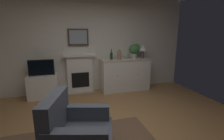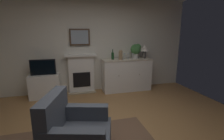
% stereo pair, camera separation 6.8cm
% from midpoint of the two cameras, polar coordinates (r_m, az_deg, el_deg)
% --- Properties ---
extents(wall_rear, '(5.70, 0.06, 2.66)m').
position_cam_midpoint_polar(wall_rear, '(4.79, -6.17, 8.52)').
color(wall_rear, silver).
rests_on(wall_rear, ground_plane).
extents(fireplace_unit, '(0.87, 0.30, 1.10)m').
position_cam_midpoint_polar(fireplace_unit, '(4.74, -10.23, -1.24)').
color(fireplace_unit, white).
rests_on(fireplace_unit, ground_plane).
extents(framed_picture, '(0.55, 0.04, 0.45)m').
position_cam_midpoint_polar(framed_picture, '(4.66, -10.78, 11.20)').
color(framed_picture, '#473323').
extents(sideboard_cabinet, '(1.45, 0.49, 0.94)m').
position_cam_midpoint_polar(sideboard_cabinet, '(4.87, 5.53, -1.65)').
color(sideboard_cabinet, white).
rests_on(sideboard_cabinet, ground_plane).
extents(table_lamp, '(0.26, 0.26, 0.40)m').
position_cam_midpoint_polar(table_lamp, '(4.95, 11.62, 7.22)').
color(table_lamp, '#4C4742').
rests_on(table_lamp, sideboard_cabinet).
extents(wine_bottle, '(0.08, 0.08, 0.29)m').
position_cam_midpoint_polar(wine_bottle, '(4.64, 0.67, 4.98)').
color(wine_bottle, '#193F1E').
rests_on(wine_bottle, sideboard_cabinet).
extents(wine_glass_left, '(0.07, 0.07, 0.16)m').
position_cam_midpoint_polar(wine_glass_left, '(4.76, 4.77, 5.30)').
color(wine_glass_left, silver).
rests_on(wine_glass_left, sideboard_cabinet).
extents(wine_glass_center, '(0.07, 0.07, 0.16)m').
position_cam_midpoint_polar(wine_glass_center, '(4.78, 6.08, 5.31)').
color(wine_glass_center, silver).
rests_on(wine_glass_center, sideboard_cabinet).
extents(wine_glass_right, '(0.07, 0.07, 0.16)m').
position_cam_midpoint_polar(wine_glass_right, '(4.77, 7.55, 5.26)').
color(wine_glass_right, silver).
rests_on(wine_glass_right, sideboard_cabinet).
extents(vase_decorative, '(0.11, 0.11, 0.28)m').
position_cam_midpoint_polar(vase_decorative, '(4.64, 3.42, 5.36)').
color(vase_decorative, '#9E7F5B').
rests_on(vase_decorative, sideboard_cabinet).
extents(tv_cabinet, '(0.75, 0.42, 0.62)m').
position_cam_midpoint_polar(tv_cabinet, '(4.68, -21.97, -5.19)').
color(tv_cabinet, white).
rests_on(tv_cabinet, ground_plane).
extents(tv_set, '(0.62, 0.07, 0.40)m').
position_cam_midpoint_polar(tv_set, '(4.53, -22.53, 0.90)').
color(tv_set, black).
rests_on(tv_set, tv_cabinet).
extents(potted_plant_small, '(0.30, 0.30, 0.43)m').
position_cam_midpoint_polar(potted_plant_small, '(4.89, 8.77, 6.99)').
color(potted_plant_small, beige).
rests_on(potted_plant_small, sideboard_cabinet).
extents(armchair, '(0.99, 0.95, 0.92)m').
position_cam_midpoint_polar(armchair, '(2.35, -12.01, -20.95)').
color(armchair, '#474C56').
rests_on(armchair, ground_plane).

